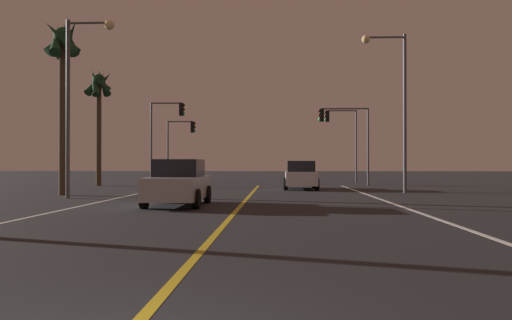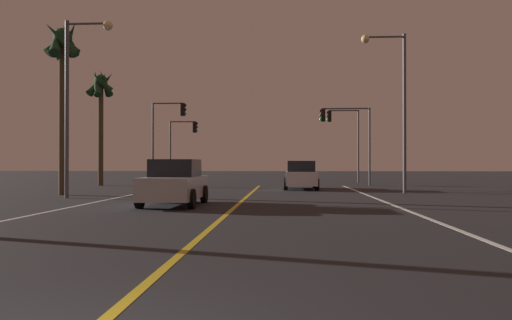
# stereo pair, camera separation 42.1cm
# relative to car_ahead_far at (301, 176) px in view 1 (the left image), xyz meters

# --- Properties ---
(lane_edge_right) EXTENTS (0.16, 37.85, 0.01)m
(lane_edge_right) POSITION_rel_car_ahead_far_xyz_m (3.07, -14.25, -0.82)
(lane_edge_right) COLOR silver
(lane_edge_right) RESTS_ON ground
(lane_edge_left) EXTENTS (0.16, 37.85, 0.01)m
(lane_edge_left) POSITION_rel_car_ahead_far_xyz_m (-8.51, -14.25, -0.82)
(lane_edge_left) COLOR silver
(lane_edge_left) RESTS_ON ground
(lane_center_divider) EXTENTS (0.16, 37.85, 0.01)m
(lane_center_divider) POSITION_rel_car_ahead_far_xyz_m (-2.72, -14.25, -0.82)
(lane_center_divider) COLOR gold
(lane_center_divider) RESTS_ON ground
(car_ahead_far) EXTENTS (2.02, 4.30, 1.70)m
(car_ahead_far) POSITION_rel_car_ahead_far_xyz_m (0.00, 0.00, 0.00)
(car_ahead_far) COLOR black
(car_ahead_far) RESTS_ON ground
(car_oncoming) EXTENTS (2.02, 4.30, 1.70)m
(car_oncoming) POSITION_rel_car_ahead_far_xyz_m (-5.02, -12.13, 0.00)
(car_oncoming) COLOR black
(car_oncoming) RESTS_ON ground
(traffic_light_near_right) EXTENTS (3.55, 0.36, 5.44)m
(traffic_light_near_right) POSITION_rel_car_ahead_far_xyz_m (3.27, 5.17, 3.24)
(traffic_light_near_right) COLOR #4C4C51
(traffic_light_near_right) RESTS_ON ground
(traffic_light_near_left) EXTENTS (2.50, 0.36, 5.89)m
(traffic_light_near_left) POSITION_rel_car_ahead_far_xyz_m (-9.28, 5.17, 3.49)
(traffic_light_near_left) COLOR #4C4C51
(traffic_light_near_left) RESTS_ON ground
(traffic_light_far_right) EXTENTS (2.63, 0.36, 5.87)m
(traffic_light_far_right) POSITION_rel_car_ahead_far_xyz_m (3.78, 10.67, 3.48)
(traffic_light_far_right) COLOR #4C4C51
(traffic_light_far_right) RESTS_ON ground
(traffic_light_far_left) EXTENTS (2.37, 0.36, 5.03)m
(traffic_light_far_left) POSITION_rel_car_ahead_far_xyz_m (-9.27, 10.67, 2.90)
(traffic_light_far_left) COLOR #4C4C51
(traffic_light_far_left) RESTS_ON ground
(street_lamp_right_near) EXTENTS (2.04, 0.44, 8.24)m
(street_lamp_right_near) POSITION_rel_car_ahead_far_xyz_m (4.85, -16.93, 4.38)
(street_lamp_right_near) COLOR #4C4C51
(street_lamp_right_near) RESTS_ON ground
(street_lamp_left_mid) EXTENTS (2.18, 0.44, 7.97)m
(street_lamp_left_mid) POSITION_rel_car_ahead_far_xyz_m (-10.24, -8.42, 4.24)
(street_lamp_left_mid) COLOR #4C4C51
(street_lamp_left_mid) RESTS_ON ground
(street_lamp_right_far) EXTENTS (2.33, 0.44, 8.34)m
(street_lamp_right_far) POSITION_rel_car_ahead_far_xyz_m (4.78, -3.74, 4.45)
(street_lamp_right_far) COLOR #4C4C51
(street_lamp_right_far) RESTS_ON ground
(palm_tree_left_mid) EXTENTS (1.98, 1.99, 8.62)m
(palm_tree_left_mid) POSITION_rel_car_ahead_far_xyz_m (-11.86, -6.33, 6.02)
(palm_tree_left_mid) COLOR #473826
(palm_tree_left_mid) RESTS_ON ground
(palm_tree_left_far) EXTENTS (2.06, 2.13, 8.27)m
(palm_tree_left_far) POSITION_rel_car_ahead_far_xyz_m (-13.83, 4.22, 5.70)
(palm_tree_left_far) COLOR #473826
(palm_tree_left_far) RESTS_ON ground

